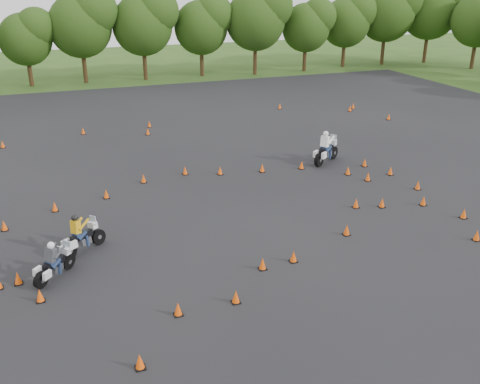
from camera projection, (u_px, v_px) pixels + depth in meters
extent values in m
plane|color=#2D5119|center=(275.00, 255.00, 21.32)|extent=(140.00, 140.00, 0.00)
plane|color=black|center=(226.00, 200.00, 26.54)|extent=(62.00, 62.00, 0.00)
cone|color=#F8530A|center=(418.00, 185.00, 27.78)|extent=(0.26, 0.26, 0.45)
cone|color=#F8530A|center=(140.00, 362.00, 15.10)|extent=(0.26, 0.26, 0.45)
cone|color=#F8530A|center=(263.00, 264.00, 20.21)|extent=(0.26, 0.26, 0.45)
cone|color=#F8530A|center=(236.00, 297.00, 18.14)|extent=(0.26, 0.26, 0.45)
cone|color=#F8530A|center=(365.00, 163.00, 31.15)|extent=(0.26, 0.26, 0.45)
cone|color=#F8530A|center=(464.00, 214.00, 24.48)|extent=(0.26, 0.26, 0.45)
cone|color=#F8530A|center=(143.00, 179.00, 28.71)|extent=(0.26, 0.26, 0.45)
cone|color=#F8530A|center=(262.00, 168.00, 30.25)|extent=(0.26, 0.26, 0.45)
cone|color=#F8530A|center=(18.00, 278.00, 19.25)|extent=(0.26, 0.26, 0.45)
cone|color=#F8530A|center=(3.00, 144.00, 34.51)|extent=(0.26, 0.26, 0.45)
cone|color=#F8530A|center=(389.00, 117.00, 41.22)|extent=(0.26, 0.26, 0.45)
cone|color=#F8530A|center=(347.00, 230.00, 22.89)|extent=(0.26, 0.26, 0.45)
cone|color=#F8530A|center=(148.00, 132.00, 37.33)|extent=(0.26, 0.26, 0.45)
cone|color=#F8530A|center=(106.00, 194.00, 26.69)|extent=(0.26, 0.26, 0.45)
cone|color=#F8530A|center=(280.00, 106.00, 44.59)|extent=(0.26, 0.26, 0.45)
cone|color=#F8530A|center=(302.00, 165.00, 30.74)|extent=(0.26, 0.26, 0.45)
cone|color=#F8530A|center=(55.00, 207.00, 25.22)|extent=(0.26, 0.26, 0.45)
cone|color=#F8530A|center=(83.00, 131.00, 37.49)|extent=(0.26, 0.26, 0.45)
cone|color=#F8530A|center=(294.00, 257.00, 20.75)|extent=(0.26, 0.26, 0.45)
cone|color=#F8530A|center=(348.00, 171.00, 29.85)|extent=(0.26, 0.26, 0.45)
cone|color=#F8530A|center=(477.00, 235.00, 22.42)|extent=(0.26, 0.26, 0.45)
cone|color=#F8530A|center=(350.00, 109.00, 43.77)|extent=(0.26, 0.26, 0.45)
cone|color=#F8530A|center=(382.00, 203.00, 25.64)|extent=(0.26, 0.26, 0.45)
cone|color=#F8530A|center=(185.00, 171.00, 29.87)|extent=(0.26, 0.26, 0.45)
cone|color=#F8530A|center=(390.00, 171.00, 29.82)|extent=(0.26, 0.26, 0.45)
cone|color=#F8530A|center=(178.00, 309.00, 17.48)|extent=(0.26, 0.26, 0.45)
cone|color=#F8530A|center=(368.00, 177.00, 28.96)|extent=(0.26, 0.26, 0.45)
cone|color=#F8530A|center=(4.00, 226.00, 23.31)|extent=(0.26, 0.26, 0.45)
cone|color=#F8530A|center=(423.00, 201.00, 25.86)|extent=(0.26, 0.26, 0.45)
cone|color=#F8530A|center=(149.00, 124.00, 39.24)|extent=(0.26, 0.26, 0.45)
cone|color=#F8530A|center=(353.00, 106.00, 44.64)|extent=(0.26, 0.26, 0.45)
cone|color=#F8530A|center=(356.00, 203.00, 25.59)|extent=(0.26, 0.26, 0.45)
cone|color=#F8530A|center=(40.00, 296.00, 18.21)|extent=(0.26, 0.26, 0.45)
cone|color=#F8530A|center=(220.00, 171.00, 29.87)|extent=(0.26, 0.26, 0.45)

